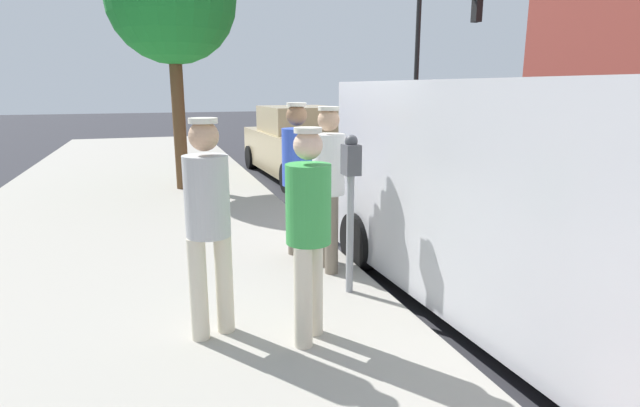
% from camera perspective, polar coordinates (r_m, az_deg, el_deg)
% --- Properties ---
extents(ground_plane, '(80.00, 80.00, 0.00)m').
position_cam_1_polar(ground_plane, '(6.37, 11.57, -6.35)').
color(ground_plane, '#2D2D33').
extents(sidewalk_slab, '(5.00, 32.00, 0.15)m').
position_cam_1_polar(sidewalk_slab, '(5.57, -21.89, -9.09)').
color(sidewalk_slab, '#9E998E').
rests_on(sidewalk_slab, ground).
extents(parking_meter_near, '(0.14, 0.18, 1.52)m').
position_cam_1_polar(parking_meter_near, '(4.66, 3.50, 1.83)').
color(parking_meter_near, gray).
rests_on(parking_meter_near, sidewalk_slab).
extents(pedestrian_in_green, '(0.34, 0.34, 1.66)m').
position_cam_1_polar(pedestrian_in_green, '(3.74, -1.33, -2.26)').
color(pedestrian_in_green, beige).
rests_on(pedestrian_in_green, sidewalk_slab).
extents(pedestrian_in_white, '(0.34, 0.36, 1.75)m').
position_cam_1_polar(pedestrian_in_white, '(5.25, 0.96, 2.86)').
color(pedestrian_in_white, '#726656').
rests_on(pedestrian_in_white, sidewalk_slab).
extents(pedestrian_in_blue, '(0.34, 0.36, 1.77)m').
position_cam_1_polar(pedestrian_in_blue, '(5.68, -2.61, 3.81)').
color(pedestrian_in_blue, '#726656').
rests_on(pedestrian_in_blue, sidewalk_slab).
extents(pedestrian_in_gray, '(0.35, 0.34, 1.72)m').
position_cam_1_polar(pedestrian_in_gray, '(3.90, -12.64, -1.31)').
color(pedestrian_in_gray, beige).
rests_on(pedestrian_in_gray, sidewalk_slab).
extents(parked_van, '(2.28, 5.26, 2.15)m').
position_cam_1_polar(parked_van, '(4.56, 26.97, -0.17)').
color(parked_van, '#BCBCC1').
rests_on(parked_van, ground).
extents(parked_sedan_behind, '(2.09, 4.47, 1.65)m').
position_cam_1_polar(parked_sedan_behind, '(11.99, -2.11, 6.64)').
color(parked_sedan_behind, tan).
rests_on(parked_sedan_behind, ground).
extents(traffic_light_corner, '(2.48, 0.42, 5.20)m').
position_cam_1_polar(traffic_light_corner, '(18.05, 13.46, 17.26)').
color(traffic_light_corner, black).
rests_on(traffic_light_corner, ground).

